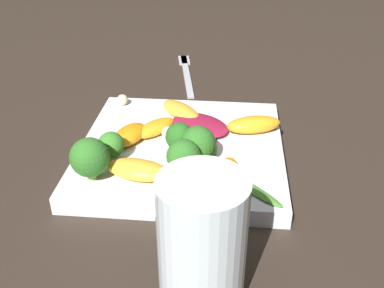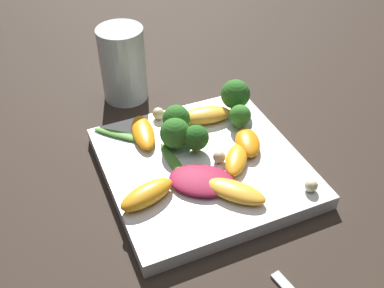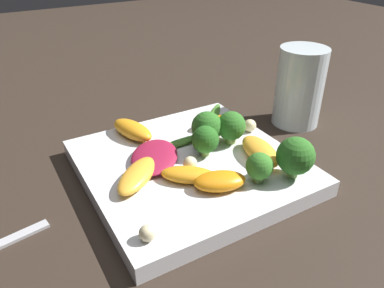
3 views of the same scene
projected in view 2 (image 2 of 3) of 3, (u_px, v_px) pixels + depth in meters
The scene contains 20 objects.
ground_plane at pixel (203, 172), 0.61m from camera, with size 2.40×2.40×0.00m, color #2D231C.
plate at pixel (203, 166), 0.60m from camera, with size 0.25×0.25×0.02m.
drinking_glass at pixel (123, 64), 0.71m from camera, with size 0.07×0.07×0.12m.
radicchio_leaf_0 at pixel (201, 180), 0.56m from camera, with size 0.10×0.09×0.01m.
orange_segment_0 at pixel (235, 191), 0.54m from camera, with size 0.07×0.08×0.02m.
orange_segment_1 at pixel (143, 132), 0.63m from camera, with size 0.04×0.08×0.01m.
orange_segment_2 at pixel (206, 115), 0.65m from camera, with size 0.08×0.05×0.02m.
orange_segment_3 at pixel (147, 194), 0.53m from camera, with size 0.08×0.05×0.02m.
orange_segment_4 at pixel (246, 141), 0.61m from camera, with size 0.05×0.07×0.02m.
orange_segment_5 at pixel (236, 159), 0.58m from camera, with size 0.06×0.07×0.02m.
broccoli_floret_0 at pixel (197, 138), 0.59m from camera, with size 0.03×0.03×0.04m.
broccoli_floret_1 at pixel (175, 133), 0.60m from camera, with size 0.04×0.04×0.05m.
broccoli_floret_2 at pixel (176, 119), 0.62m from camera, with size 0.04×0.04×0.04m.
broccoli_floret_3 at pixel (240, 116), 0.63m from camera, with size 0.03×0.03×0.04m.
broccoli_floret_4 at pixel (235, 94), 0.66m from camera, with size 0.04×0.04×0.05m.
arugula_sprig_0 at pixel (123, 136), 0.63m from camera, with size 0.08×0.07×0.01m.
arugula_sprig_1 at pixel (173, 161), 0.59m from camera, with size 0.02×0.08×0.01m.
macadamia_nut_0 at pixel (311, 186), 0.55m from camera, with size 0.02×0.02×0.02m.
macadamia_nut_1 at pixel (158, 113), 0.66m from camera, with size 0.02×0.02×0.02m.
macadamia_nut_2 at pixel (219, 157), 0.59m from camera, with size 0.02×0.02×0.02m.
Camera 2 is at (0.19, 0.40, 0.42)m, focal length 42.00 mm.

